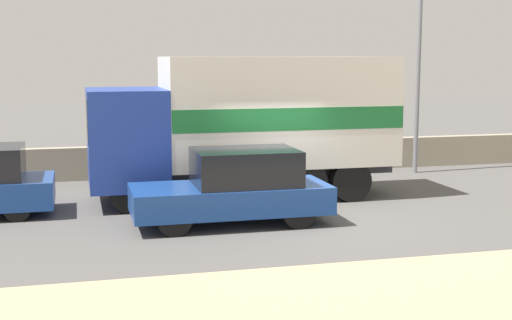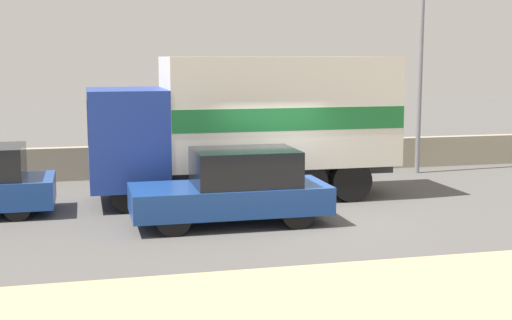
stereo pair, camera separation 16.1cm
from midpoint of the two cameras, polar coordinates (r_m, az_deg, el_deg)
name	(u,v)px [view 2 (the right image)]	position (r m, az deg, el deg)	size (l,w,h in m)	color
ground_plane	(289,221)	(15.45, 2.98, -4.88)	(80.00, 80.00, 0.00)	#514F4C
stone_wall_backdrop	(230,158)	(21.45, -1.89, 0.14)	(60.00, 0.35, 0.95)	gray
street_lamp	(422,21)	(22.01, 13.34, 10.76)	(0.56, 0.28, 7.96)	slate
box_truck	(252,120)	(17.65, -0.09, 3.26)	(7.49, 2.45, 3.51)	navy
car_hatchback	(235,188)	(15.02, -1.39, -2.22)	(4.14, 1.72, 1.59)	navy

